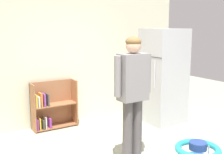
{
  "coord_description": "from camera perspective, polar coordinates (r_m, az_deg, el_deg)",
  "views": [
    {
      "loc": [
        -2.06,
        -2.72,
        1.84
      ],
      "look_at": [
        0.04,
        0.63,
        1.13
      ],
      "focal_mm": 46.6,
      "sensor_mm": 36.0,
      "label": 1
    }
  ],
  "objects": [
    {
      "name": "back_wall",
      "position": [
        5.47,
        -9.81,
        4.85
      ],
      "size": [
        5.2,
        0.06,
        2.7
      ],
      "primitive_type": "cube",
      "color": "silver",
      "rests_on": "ground"
    },
    {
      "name": "refrigerator",
      "position": [
        5.59,
        10.06,
        0.19
      ],
      "size": [
        0.73,
        0.68,
        1.78
      ],
      "color": "#B7BABF",
      "rests_on": "ground"
    },
    {
      "name": "bookshelf",
      "position": [
        5.37,
        -11.93,
        -5.93
      ],
      "size": [
        0.8,
        0.28,
        0.85
      ],
      "color": "#9B623E",
      "rests_on": "ground"
    },
    {
      "name": "standing_person",
      "position": [
        3.81,
        4.12,
        -2.35
      ],
      "size": [
        0.57,
        0.22,
        1.7
      ],
      "color": "#544F52",
      "rests_on": "ground"
    },
    {
      "name": "baby_walker",
      "position": [
        4.15,
        16.43,
        -14.21
      ],
      "size": [
        0.6,
        0.6,
        0.32
      ],
      "color": "blue",
      "rests_on": "ground"
    }
  ]
}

